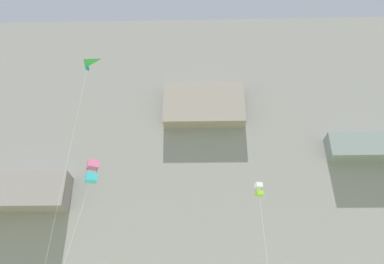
{
  "coord_description": "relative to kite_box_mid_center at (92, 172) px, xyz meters",
  "views": [
    {
      "loc": [
        -0.88,
        -7.72,
        2.82
      ],
      "look_at": [
        -1.51,
        21.35,
        18.46
      ],
      "focal_mm": 35.04,
      "sensor_mm": 36.0,
      "label": 1
    }
  ],
  "objects": [
    {
      "name": "kite_delta_high_left",
      "position": [
        -1.98,
        -0.79,
        10.12
      ],
      "size": [
        2.07,
        2.37,
        25.39
      ],
      "color": "green",
      "rests_on": "ground"
    },
    {
      "name": "cliff_face",
      "position": [
        9.8,
        42.05,
        15.95
      ],
      "size": [
        180.0,
        28.59,
        61.13
      ],
      "color": "gray",
      "rests_on": "ground"
    },
    {
      "name": "kite_box_upper_right",
      "position": [
        14.15,
        2.91,
        -0.69
      ],
      "size": [
        0.72,
        4.45,
        14.59
      ],
      "color": "white",
      "rests_on": "ground"
    },
    {
      "name": "kite_box_mid_center",
      "position": [
        0.0,
        0.0,
        0.0
      ],
      "size": [
        1.81,
        3.86,
        15.54
      ],
      "color": "pink",
      "rests_on": "ground"
    }
  ]
}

